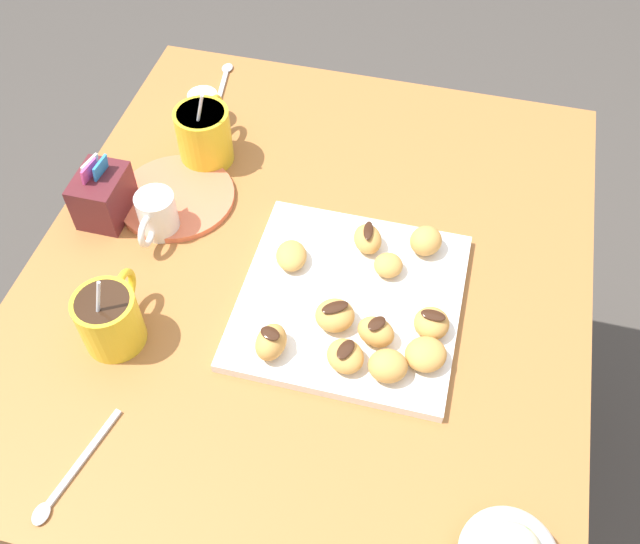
{
  "coord_description": "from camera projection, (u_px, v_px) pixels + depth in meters",
  "views": [
    {
      "loc": [
        -0.63,
        -0.18,
        1.57
      ],
      "look_at": [
        -0.02,
        -0.02,
        0.75
      ],
      "focal_mm": 39.81,
      "sensor_mm": 36.0,
      "label": 1
    }
  ],
  "objects": [
    {
      "name": "chocolate_drizzle_3",
      "position": [
        335.0,
        307.0,
        0.95
      ],
      "size": [
        0.04,
        0.04,
        0.0
      ],
      "primitive_type": "ellipsoid",
      "rotation": [
        0.0,
        0.0,
        2.17
      ],
      "color": "#381E11",
      "rests_on": "beignet_3"
    },
    {
      "name": "chocolate_sauce_pitcher",
      "position": [
        204.0,
        106.0,
        1.24
      ],
      "size": [
        0.09,
        0.05,
        0.06
      ],
      "color": "white",
      "rests_on": "dining_table"
    },
    {
      "name": "beignet_3",
      "position": [
        335.0,
        315.0,
        0.97
      ],
      "size": [
        0.06,
        0.07,
        0.04
      ],
      "primitive_type": "ellipsoid",
      "rotation": [
        0.0,
        0.0,
        1.83
      ],
      "color": "#D19347",
      "rests_on": "pastry_plate_square"
    },
    {
      "name": "chocolate_drizzle_1",
      "position": [
        346.0,
        349.0,
        0.92
      ],
      "size": [
        0.04,
        0.03,
        0.0
      ],
      "primitive_type": "ellipsoid",
      "rotation": [
        0.0,
        0.0,
        2.82
      ],
      "color": "#381E11",
      "rests_on": "beignet_1"
    },
    {
      "name": "pastry_plate_square",
      "position": [
        350.0,
        300.0,
        1.02
      ],
      "size": [
        0.31,
        0.31,
        0.02
      ],
      "primitive_type": "cube",
      "color": "white",
      "rests_on": "dining_table"
    },
    {
      "name": "coffee_mug_yellow_left",
      "position": [
        110.0,
        317.0,
        0.95
      ],
      "size": [
        0.12,
        0.08,
        0.14
      ],
      "color": "yellow",
      "rests_on": "dining_table"
    },
    {
      "name": "beignet_2",
      "position": [
        426.0,
        241.0,
        1.05
      ],
      "size": [
        0.06,
        0.06,
        0.04
      ],
      "primitive_type": "ellipsoid",
      "rotation": [
        0.0,
        0.0,
        1.24
      ],
      "color": "#D19347",
      "rests_on": "pastry_plate_square"
    },
    {
      "name": "beignet_10",
      "position": [
        271.0,
        342.0,
        0.94
      ],
      "size": [
        0.06,
        0.04,
        0.04
      ],
      "primitive_type": "ellipsoid",
      "rotation": [
        0.0,
        0.0,
        4.64
      ],
      "color": "#D19347",
      "rests_on": "pastry_plate_square"
    },
    {
      "name": "beignet_9",
      "position": [
        368.0,
        239.0,
        1.05
      ],
      "size": [
        0.06,
        0.06,
        0.04
      ],
      "primitive_type": "ellipsoid",
      "rotation": [
        0.0,
        0.0,
        3.59
      ],
      "color": "#D19347",
      "rests_on": "pastry_plate_square"
    },
    {
      "name": "beignet_0",
      "position": [
        376.0,
        332.0,
        0.95
      ],
      "size": [
        0.05,
        0.06,
        0.04
      ],
      "primitive_type": "ellipsoid",
      "rotation": [
        0.0,
        0.0,
        5.97
      ],
      "color": "#D19347",
      "rests_on": "pastry_plate_square"
    },
    {
      "name": "saucer_coral_left",
      "position": [
        176.0,
        197.0,
        1.14
      ],
      "size": [
        0.19,
        0.19,
        0.01
      ],
      "primitive_type": "cylinder",
      "color": "#E5704C",
      "rests_on": "dining_table"
    },
    {
      "name": "beignet_7",
      "position": [
        388.0,
        265.0,
        1.03
      ],
      "size": [
        0.05,
        0.05,
        0.03
      ],
      "primitive_type": "ellipsoid",
      "rotation": [
        0.0,
        0.0,
        5.1
      ],
      "color": "#D19347",
      "rests_on": "pastry_plate_square"
    },
    {
      "name": "chocolate_drizzle_6",
      "position": [
        433.0,
        315.0,
        0.95
      ],
      "size": [
        0.02,
        0.03,
        0.0
      ],
      "primitive_type": "ellipsoid",
      "rotation": [
        0.0,
        0.0,
        4.66
      ],
      "color": "#381E11",
      "rests_on": "beignet_6"
    },
    {
      "name": "chocolate_drizzle_0",
      "position": [
        377.0,
        323.0,
        0.93
      ],
      "size": [
        0.03,
        0.03,
        0.0
      ],
      "primitive_type": "ellipsoid",
      "rotation": [
        0.0,
        0.0,
        5.69
      ],
      "color": "#381E11",
      "rests_on": "beignet_0"
    },
    {
      "name": "loose_spoon_by_plate",
      "position": [
        223.0,
        84.0,
        1.33
      ],
      "size": [
        0.16,
        0.04,
        0.01
      ],
      "color": "silver",
      "rests_on": "dining_table"
    },
    {
      "name": "sugar_caddy",
      "position": [
        103.0,
        195.0,
        1.1
      ],
      "size": [
        0.09,
        0.07,
        0.11
      ],
      "color": "#561E23",
      "rests_on": "dining_table"
    },
    {
      "name": "beignet_5",
      "position": [
        291.0,
        256.0,
        1.04
      ],
      "size": [
        0.07,
        0.06,
        0.03
      ],
      "primitive_type": "ellipsoid",
      "rotation": [
        0.0,
        0.0,
        1.86
      ],
      "color": "#D19347",
      "rests_on": "pastry_plate_square"
    },
    {
      "name": "loose_spoon_near_saucer",
      "position": [
        68.0,
        479.0,
        0.86
      ],
      "size": [
        0.16,
        0.05,
        0.01
      ],
      "color": "silver",
      "rests_on": "dining_table"
    },
    {
      "name": "dining_table",
      "position": [
        310.0,
        318.0,
        1.17
      ],
      "size": [
        0.95,
        0.83,
        0.73
      ],
      "color": "#A36633",
      "rests_on": "ground_plane"
    },
    {
      "name": "beignet_4",
      "position": [
        426.0,
        354.0,
        0.93
      ],
      "size": [
        0.07,
        0.07,
        0.03
      ],
      "primitive_type": "ellipsoid",
      "rotation": [
        0.0,
        0.0,
        2.11
      ],
      "color": "#D19347",
      "rests_on": "pastry_plate_square"
    },
    {
      "name": "coffee_mug_yellow_right",
      "position": [
        204.0,
        133.0,
        1.17
      ],
      "size": [
        0.13,
        0.09,
        0.15
      ],
      "color": "yellow",
      "rests_on": "dining_table"
    },
    {
      "name": "beignet_1",
      "position": [
        345.0,
        356.0,
        0.93
      ],
      "size": [
        0.07,
        0.07,
        0.03
      ],
      "primitive_type": "ellipsoid",
      "rotation": [
        0.0,
        0.0,
        2.37
      ],
      "color": "#D19347",
      "rests_on": "pastry_plate_square"
    },
    {
      "name": "ground_plane",
      "position": [
        313.0,
        463.0,
        1.64
      ],
      "size": [
        8.0,
        8.0,
        0.0
      ],
      "primitive_type": "plane",
      "color": "#423D38"
    },
    {
      "name": "chocolate_drizzle_9",
      "position": [
        368.0,
        231.0,
        1.04
      ],
      "size": [
        0.04,
        0.02,
        0.0
      ],
      "primitive_type": "ellipsoid",
      "rotation": [
        0.0,
        0.0,
        3.27
      ],
      "color": "#381E11",
      "rests_on": "beignet_9"
    },
    {
      "name": "beignet_6",
      "position": [
        431.0,
        323.0,
        0.96
      ],
      "size": [
        0.06,
        0.06,
        0.04
      ],
      "primitive_type": "ellipsoid",
      "rotation": [
        0.0,
        0.0,
        4.96
      ],
      "color": "#D19347",
      "rests_on": "pastry_plate_square"
    },
    {
      "name": "beignet_8",
      "position": [
        388.0,
        366.0,
        0.92
      ],
      "size": [
        0.05,
        0.06,
        0.04
      ],
      "primitive_type": "ellipsoid",
      "rotation": [
        0.0,
        0.0,
        1.72
      ],
      "color": "#D19347",
      "rests_on": "pastry_plate_square"
    },
    {
      "name": "cream_pitcher_white",
      "position": [
        157.0,
        213.0,
        1.08
      ],
      "size": [
        0.1,
        0.06,
        0.07
      ],
      "color": "white",
      "rests_on": "dining_table"
    },
    {
      "name": "chocolate_drizzle_10",
      "position": [
        270.0,
        333.0,
        0.92
      ],
      "size": [
        0.03,
        0.03,
        0.0
      ],
      "primitive_type": "ellipsoid",
      "rotation": [
        0.0,
        0.0,
        4.34
      ],
      "color": "#381E11",
      "rests_on": "beignet_10"
    }
  ]
}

